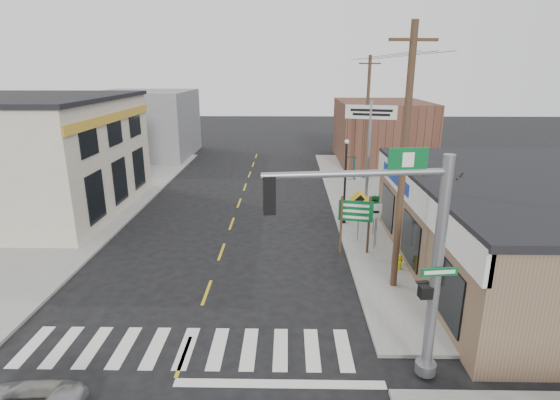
{
  "coord_description": "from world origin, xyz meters",
  "views": [
    {
      "loc": [
        3.2,
        -11.48,
        8.57
      ],
      "look_at": [
        2.85,
        7.5,
        2.8
      ],
      "focal_mm": 28.0,
      "sensor_mm": 36.0,
      "label": 1
    }
  ],
  "objects_px": {
    "guide_sign": "(355,217)",
    "utility_pole_near": "(404,161)",
    "fire_hydrant": "(399,261)",
    "bare_tree": "(442,179)",
    "utility_pole_far": "(367,117)",
    "lamp_post": "(346,175)",
    "dance_center_sign": "(370,127)",
    "traffic_signal_pole": "(409,247)"
  },
  "relations": [
    {
      "from": "traffic_signal_pole",
      "to": "lamp_post",
      "type": "height_order",
      "value": "traffic_signal_pole"
    },
    {
      "from": "dance_center_sign",
      "to": "utility_pole_far",
      "type": "relative_size",
      "value": 0.7
    },
    {
      "from": "guide_sign",
      "to": "utility_pole_near",
      "type": "xyz_separation_m",
      "value": [
        1.14,
        -3.22,
        3.33
      ]
    },
    {
      "from": "guide_sign",
      "to": "dance_center_sign",
      "type": "distance_m",
      "value": 8.45
    },
    {
      "from": "dance_center_sign",
      "to": "utility_pole_near",
      "type": "bearing_deg",
      "value": -79.03
    },
    {
      "from": "guide_sign",
      "to": "utility_pole_near",
      "type": "bearing_deg",
      "value": -58.82
    },
    {
      "from": "fire_hydrant",
      "to": "utility_pole_far",
      "type": "xyz_separation_m",
      "value": [
        1.19,
        16.54,
        4.43
      ]
    },
    {
      "from": "lamp_post",
      "to": "fire_hydrant",
      "type": "bearing_deg",
      "value": -95.13
    },
    {
      "from": "traffic_signal_pole",
      "to": "dance_center_sign",
      "type": "distance_m",
      "value": 16.27
    },
    {
      "from": "utility_pole_near",
      "to": "fire_hydrant",
      "type": "bearing_deg",
      "value": 62.63
    },
    {
      "from": "lamp_post",
      "to": "utility_pole_far",
      "type": "relative_size",
      "value": 0.51
    },
    {
      "from": "traffic_signal_pole",
      "to": "utility_pole_far",
      "type": "distance_m",
      "value": 23.53
    },
    {
      "from": "fire_hydrant",
      "to": "bare_tree",
      "type": "bearing_deg",
      "value": 10.35
    },
    {
      "from": "bare_tree",
      "to": "utility_pole_far",
      "type": "height_order",
      "value": "utility_pole_far"
    },
    {
      "from": "fire_hydrant",
      "to": "bare_tree",
      "type": "height_order",
      "value": "bare_tree"
    },
    {
      "from": "guide_sign",
      "to": "utility_pole_near",
      "type": "distance_m",
      "value": 4.77
    },
    {
      "from": "guide_sign",
      "to": "utility_pole_far",
      "type": "height_order",
      "value": "utility_pole_far"
    },
    {
      "from": "guide_sign",
      "to": "lamp_post",
      "type": "height_order",
      "value": "lamp_post"
    },
    {
      "from": "fire_hydrant",
      "to": "lamp_post",
      "type": "distance_m",
      "value": 6.59
    },
    {
      "from": "fire_hydrant",
      "to": "utility_pole_near",
      "type": "distance_m",
      "value": 5.04
    },
    {
      "from": "lamp_post",
      "to": "utility_pole_near",
      "type": "xyz_separation_m",
      "value": [
        1.07,
        -7.42,
        2.38
      ]
    },
    {
      "from": "traffic_signal_pole",
      "to": "utility_pole_near",
      "type": "relative_size",
      "value": 0.66
    },
    {
      "from": "dance_center_sign",
      "to": "bare_tree",
      "type": "relative_size",
      "value": 1.29
    },
    {
      "from": "dance_center_sign",
      "to": "utility_pole_near",
      "type": "xyz_separation_m",
      "value": [
        -0.72,
        -10.83,
        0.17
      ]
    },
    {
      "from": "dance_center_sign",
      "to": "utility_pole_far",
      "type": "distance_m",
      "value": 7.28
    },
    {
      "from": "utility_pole_far",
      "to": "guide_sign",
      "type": "bearing_deg",
      "value": -102.8
    },
    {
      "from": "fire_hydrant",
      "to": "lamp_post",
      "type": "height_order",
      "value": "lamp_post"
    },
    {
      "from": "bare_tree",
      "to": "utility_pole_far",
      "type": "distance_m",
      "value": 16.27
    },
    {
      "from": "utility_pole_far",
      "to": "lamp_post",
      "type": "bearing_deg",
      "value": -106.64
    },
    {
      "from": "lamp_post",
      "to": "bare_tree",
      "type": "height_order",
      "value": "bare_tree"
    },
    {
      "from": "guide_sign",
      "to": "lamp_post",
      "type": "xyz_separation_m",
      "value": [
        0.07,
        4.2,
        0.95
      ]
    },
    {
      "from": "bare_tree",
      "to": "utility_pole_near",
      "type": "bearing_deg",
      "value": -140.26
    },
    {
      "from": "lamp_post",
      "to": "dance_center_sign",
      "type": "xyz_separation_m",
      "value": [
        1.79,
        3.42,
        2.21
      ]
    },
    {
      "from": "bare_tree",
      "to": "utility_pole_near",
      "type": "xyz_separation_m",
      "value": [
        -2.15,
        -1.79,
        1.14
      ]
    },
    {
      "from": "bare_tree",
      "to": "utility_pole_near",
      "type": "distance_m",
      "value": 3.02
    },
    {
      "from": "bare_tree",
      "to": "utility_pole_far",
      "type": "xyz_separation_m",
      "value": [
        -0.38,
        16.25,
        0.8
      ]
    },
    {
      "from": "bare_tree",
      "to": "lamp_post",
      "type": "bearing_deg",
      "value": 119.79
    },
    {
      "from": "dance_center_sign",
      "to": "traffic_signal_pole",
      "type": "bearing_deg",
      "value": -81.6
    },
    {
      "from": "fire_hydrant",
      "to": "bare_tree",
      "type": "xyz_separation_m",
      "value": [
        1.57,
        0.29,
        3.63
      ]
    },
    {
      "from": "fire_hydrant",
      "to": "bare_tree",
      "type": "distance_m",
      "value": 3.97
    },
    {
      "from": "lamp_post",
      "to": "utility_pole_far",
      "type": "distance_m",
      "value": 11.18
    },
    {
      "from": "traffic_signal_pole",
      "to": "guide_sign",
      "type": "relative_size",
      "value": 2.36
    }
  ]
}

